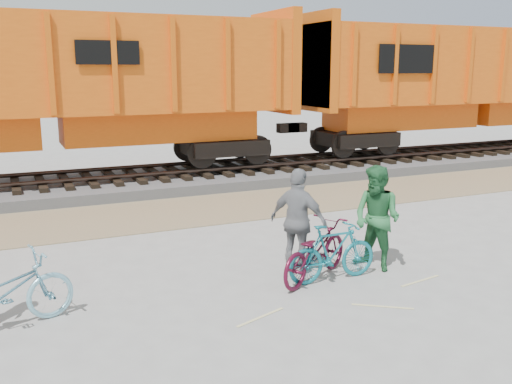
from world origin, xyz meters
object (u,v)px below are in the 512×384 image
hopper_car_right (469,80)px  bicycle_maroon (315,251)px  bicycle_teal (333,252)px  person_woman (298,221)px  hopper_car_center (47,85)px  person_man (377,218)px  bicycle_blue (0,294)px

hopper_car_right → bicycle_maroon: hopper_car_right is taller
bicycle_teal → person_woman: 0.79m
bicycle_teal → hopper_car_center: bearing=21.1°
bicycle_maroon → person_man: size_ratio=1.02×
person_man → hopper_car_right: bearing=110.3°
bicycle_teal → person_man: person_man is taller
hopper_car_center → person_man: hopper_car_center is taller
bicycle_blue → person_man: 6.02m
person_woman → bicycle_teal: bearing=177.6°
hopper_car_right → person_woman: hopper_car_right is taller
bicycle_blue → person_man: (6.00, -0.03, 0.40)m
bicycle_maroon → person_woman: size_ratio=1.02×
hopper_car_center → person_man: 10.12m
bicycle_blue → person_woman: size_ratio=1.08×
bicycle_teal → person_woman: bearing=29.2°
hopper_car_right → bicycle_blue: size_ratio=7.13×
hopper_car_center → bicycle_blue: size_ratio=7.13×
bicycle_blue → person_woman: person_woman is taller
person_man → person_woman: size_ratio=1.01×
hopper_car_right → person_man: 13.79m
bicycle_maroon → person_woman: bearing=-15.7°
hopper_car_center → bicycle_maroon: size_ratio=7.53×
hopper_car_center → bicycle_blue: hopper_car_center is taller
hopper_car_center → person_woman: 9.24m
hopper_car_right → bicycle_teal: bearing=-141.8°
bicycle_blue → person_woman: 4.70m
hopper_car_center → bicycle_maroon: bearing=-69.2°
bicycle_blue → bicycle_teal: size_ratio=1.20×
bicycle_maroon → person_woman: 0.59m
bicycle_blue → bicycle_maroon: 4.77m
hopper_car_center → person_woman: (3.24, -8.39, -2.10)m
bicycle_maroon → person_man: bearing=-118.9°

